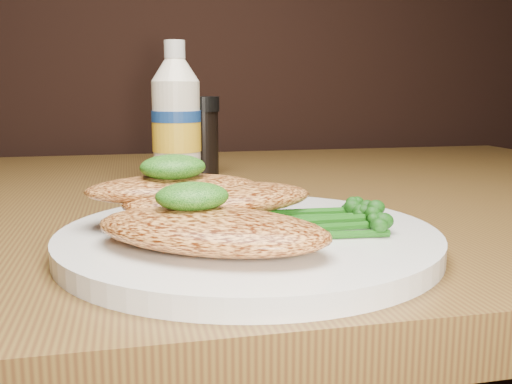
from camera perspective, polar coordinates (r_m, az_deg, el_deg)
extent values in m
cylinder|color=white|center=(0.43, -0.73, -4.68)|extent=(0.28, 0.28, 0.01)
ellipsoid|color=#E19247|center=(0.38, -4.54, -3.75)|extent=(0.18, 0.16, 0.03)
ellipsoid|color=#E19247|center=(0.44, -3.59, -0.69)|extent=(0.16, 0.10, 0.02)
ellipsoid|color=#E19247|center=(0.45, -8.21, 0.35)|extent=(0.14, 0.08, 0.02)
ellipsoid|color=#083609|center=(0.39, -6.36, -0.43)|extent=(0.06, 0.05, 0.02)
ellipsoid|color=#083609|center=(0.45, -8.26, 2.47)|extent=(0.06, 0.06, 0.02)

